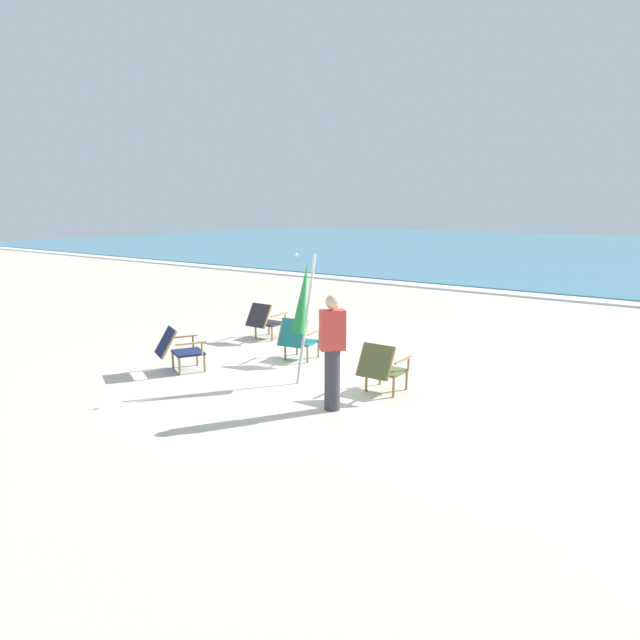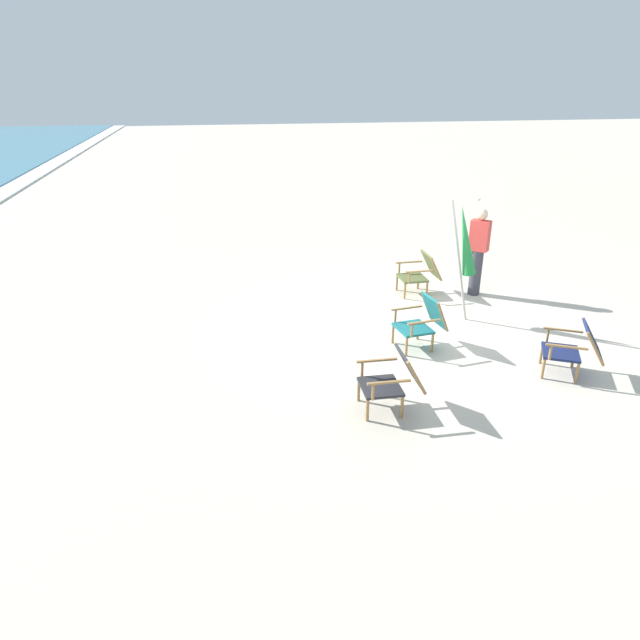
# 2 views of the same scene
# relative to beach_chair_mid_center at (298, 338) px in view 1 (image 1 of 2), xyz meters

# --- Properties ---
(ground_plane) EXTENTS (80.00, 80.00, 0.00)m
(ground_plane) POSITION_rel_beach_chair_mid_center_xyz_m (0.65, -0.32, -0.43)
(ground_plane) COLOR beige
(sea) EXTENTS (80.00, 40.00, 0.10)m
(sea) POSITION_rel_beach_chair_mid_center_xyz_m (0.65, 30.74, -0.38)
(sea) COLOR teal
(sea) RESTS_ON ground
(surf_band) EXTENTS (80.00, 1.10, 0.06)m
(surf_band) POSITION_rel_beach_chair_mid_center_xyz_m (0.65, 10.44, -0.40)
(surf_band) COLOR white
(surf_band) RESTS_ON ground
(beach_chair_mid_center) EXTENTS (0.67, 0.79, 0.81)m
(beach_chair_mid_center) POSITION_rel_beach_chair_mid_center_xyz_m (0.00, 0.00, 0.00)
(beach_chair_mid_center) COLOR #196066
(beach_chair_mid_center) RESTS_ON ground
(beach_chair_back_left) EXTENTS (0.60, 0.76, 0.78)m
(beach_chair_back_left) POSITION_rel_beach_chair_mid_center_xyz_m (-1.63, 0.94, -0.01)
(beach_chair_back_left) COLOR #28282D
(beach_chair_back_left) RESTS_ON ground
(beach_chair_front_right) EXTENTS (0.61, 0.76, 0.79)m
(beach_chair_front_right) POSITION_rel_beach_chair_mid_center_xyz_m (2.19, -0.72, -0.00)
(beach_chair_front_right) COLOR #515B33
(beach_chair_front_right) RESTS_ON ground
(beach_chair_far_center) EXTENTS (0.86, 0.94, 0.78)m
(beach_chair_far_center) POSITION_rel_beach_chair_mid_center_xyz_m (-1.22, -1.76, -0.01)
(beach_chair_far_center) COLOR #19234C
(beach_chair_far_center) RESTS_ON ground
(umbrella_furled_green) EXTENTS (0.27, 0.54, 2.09)m
(umbrella_furled_green) POSITION_rel_beach_chair_mid_center_xyz_m (0.87, -0.95, 0.94)
(umbrella_furled_green) COLOR #B7B2A8
(umbrella_furled_green) RESTS_ON ground
(person_near_chairs) EXTENTS (0.38, 0.39, 1.63)m
(person_near_chairs) POSITION_rel_beach_chair_mid_center_xyz_m (1.98, -1.72, 0.41)
(person_near_chairs) COLOR #383842
(person_near_chairs) RESTS_ON ground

